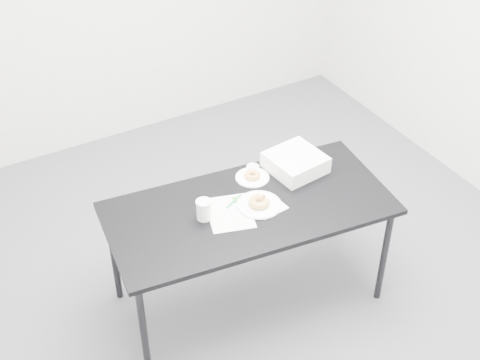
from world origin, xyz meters
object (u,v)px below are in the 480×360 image
scorecard (230,213)px  plate_near (259,205)px  table (249,214)px  pen (234,201)px  plate_far (252,177)px  bakery_box (295,162)px  donut_far (252,175)px  coffee_cup (204,210)px  donut_near (259,202)px

scorecard → plate_near: 0.18m
table → scorecard: scorecard is taller
table → pen: pen is taller
pen → plate_far: size_ratio=0.70×
plate_far → bakery_box: size_ratio=0.66×
pen → donut_far: 0.25m
table → coffee_cup: coffee_cup is taller
donut_near → coffee_cup: bearing=169.7°
plate_far → donut_far: size_ratio=2.13×
pen → donut_near: bearing=-68.8°
plate_near → coffee_cup: bearing=169.7°
table → donut_far: size_ratio=17.83×
plate_near → bakery_box: size_ratio=0.84×
pen → plate_near: 0.15m
table → donut_far: (0.15, 0.22, 0.08)m
pen → donut_far: (0.21, 0.15, 0.01)m
pen → plate_far: pen is taller
scorecard → plate_near: (0.18, -0.03, 0.01)m
plate_near → scorecard: bearing=171.5°
scorecard → plate_far: (0.28, 0.22, 0.00)m
donut_far → bakery_box: bakery_box is taller
table → plate_far: plate_far is taller
plate_near → donut_near: (0.00, 0.00, 0.02)m
donut_near → bakery_box: bakery_box is taller
scorecard → donut_far: (0.28, 0.22, 0.02)m
donut_far → plate_far: bearing=0.0°
donut_near → donut_far: donut_near is taller
pen → bakery_box: bakery_box is taller
plate_near → donut_near: bearing=76.0°
plate_far → coffee_cup: (-0.42, -0.19, 0.06)m
donut_far → bakery_box: size_ratio=0.31×
donut_near → bakery_box: (0.37, 0.19, 0.02)m
donut_near → scorecard: bearing=171.5°
scorecard → donut_near: donut_near is taller
plate_far → bakery_box: 0.28m
plate_far → table: bearing=-124.0°
pen → donut_near: (0.11, -0.10, 0.02)m
plate_near → donut_near: 0.02m
plate_near → coffee_cup: (-0.32, 0.06, 0.05)m
scorecard → donut_near: 0.18m
plate_near → donut_far: (0.10, 0.24, 0.01)m
table → pen: bearing=133.3°
bakery_box → coffee_cup: bearing=-175.8°
scorecard → pen: bearing=63.2°
scorecard → coffee_cup: bearing=-175.8°
scorecard → bakery_box: size_ratio=1.00×
plate_far → bakery_box: (0.27, -0.05, 0.05)m
plate_far → plate_near: bearing=-112.0°
scorecard → plate_near: plate_near is taller
scorecard → table: bearing=15.0°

